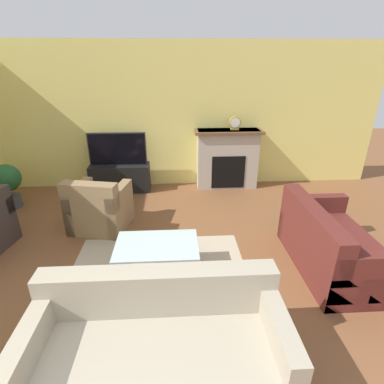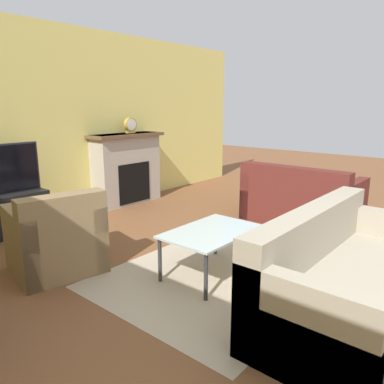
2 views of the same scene
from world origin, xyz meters
TOP-DOWN VIEW (x-y plane):
  - wall_back at (0.00, 4.95)m, footprint 8.83×0.06m
  - area_rug at (0.20, 1.95)m, footprint 2.14×1.82m
  - fireplace at (1.46, 4.74)m, footprint 1.29×0.43m
  - tv_stand at (-0.64, 4.65)m, footprint 1.13×0.39m
  - tv at (-0.64, 4.64)m, footprint 1.07×0.06m
  - couch_sectional at (0.27, 0.80)m, footprint 1.94×0.87m
  - couch_loveseat at (2.29, 2.07)m, footprint 0.87×1.49m
  - armchair_accent at (-0.72, 3.21)m, footprint 0.92×0.89m
  - coffee_table at (0.20, 2.02)m, footprint 0.94×0.62m
  - potted_plant at (-2.42, 4.02)m, footprint 0.46×0.46m
  - mantel_clock at (1.57, 4.74)m, footprint 0.22×0.07m

SIDE VIEW (x-z plane):
  - area_rug at x=0.20m, z-range 0.00..0.00m
  - tv_stand at x=-0.64m, z-range 0.00..0.53m
  - couch_sectional at x=0.27m, z-range -0.12..0.70m
  - couch_loveseat at x=2.29m, z-range -0.12..0.70m
  - armchair_accent at x=-0.72m, z-range -0.11..0.71m
  - coffee_table at x=0.20m, z-range 0.18..0.62m
  - potted_plant at x=-2.42m, z-range 0.08..0.85m
  - fireplace at x=1.46m, z-range 0.03..1.18m
  - tv at x=-0.64m, z-range 0.53..1.15m
  - mantel_clock at x=1.57m, z-range 1.15..1.40m
  - wall_back at x=0.00m, z-range 0.00..2.70m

